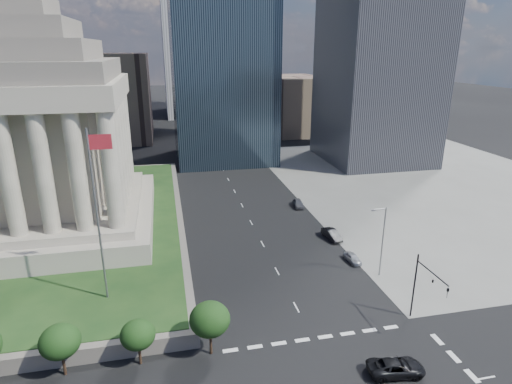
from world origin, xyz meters
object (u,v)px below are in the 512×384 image
object	(u,v)px
pickup_truck	(396,367)
parked_sedan_mid	(332,234)
flagpole	(98,208)
street_lamp_north	(382,238)
traffic_signal_ne	(425,284)
parked_sedan_far	(298,203)
war_memorial	(27,106)
parked_sedan_near	(353,258)

from	to	relation	value
pickup_truck	parked_sedan_mid	bearing A→B (deg)	-3.36
flagpole	street_lamp_north	bearing A→B (deg)	1.63
traffic_signal_ne	street_lamp_north	distance (m)	11.34
pickup_truck	parked_sedan_mid	size ratio (longest dim) A/B	1.17
flagpole	parked_sedan_mid	xyz separation A→B (m)	(33.33, 13.46, -12.34)
traffic_signal_ne	parked_sedan_far	size ratio (longest dim) A/B	1.82
parked_sedan_mid	war_memorial	bearing A→B (deg)	159.73
parked_sedan_far	flagpole	bearing A→B (deg)	-131.04
flagpole	traffic_signal_ne	size ratio (longest dim) A/B	2.50
war_memorial	street_lamp_north	world-z (taller)	war_memorial
street_lamp_north	parked_sedan_far	distance (m)	28.41
war_memorial	parked_sedan_far	xyz separation A→B (m)	(44.64, 4.85, -20.65)
war_memorial	flagpole	distance (m)	28.16
flagpole	war_memorial	bearing A→B (deg)	116.89
pickup_truck	parked_sedan_far	world-z (taller)	pickup_truck
parked_sedan_mid	traffic_signal_ne	bearing A→B (deg)	-94.82
flagpole	traffic_signal_ne	distance (m)	36.69
traffic_signal_ne	parked_sedan_mid	distance (m)	24.21
war_memorial	traffic_signal_ne	bearing A→B (deg)	-36.42
street_lamp_north	parked_sedan_far	size ratio (longest dim) A/B	2.28
pickup_truck	parked_sedan_far	distance (m)	45.76
traffic_signal_ne	parked_sedan_mid	bearing A→B (deg)	92.41
street_lamp_north	parked_sedan_mid	size ratio (longest dim) A/B	2.13
pickup_truck	parked_sedan_near	xyz separation A→B (m)	(5.52, 22.01, -0.13)
parked_sedan_mid	parked_sedan_near	bearing A→B (deg)	-97.23
flagpole	parked_sedan_near	distance (m)	35.99
parked_sedan_far	parked_sedan_mid	bearing A→B (deg)	-79.48
flagpole	traffic_signal_ne	bearing A→B (deg)	-16.71
war_memorial	parked_sedan_far	distance (m)	49.43
traffic_signal_ne	parked_sedan_near	xyz separation A→B (m)	(-1.00, 15.65, -4.62)
traffic_signal_ne	parked_sedan_mid	size ratio (longest dim) A/B	1.70
parked_sedan_far	parked_sedan_near	bearing A→B (deg)	-80.58
parked_sedan_near	parked_sedan_far	world-z (taller)	parked_sedan_far
parked_sedan_near	parked_sedan_mid	world-z (taller)	parked_sedan_mid
pickup_truck	parked_sedan_near	distance (m)	22.69
street_lamp_north	parked_sedan_near	distance (m)	6.90
parked_sedan_near	parked_sedan_mid	xyz separation A→B (m)	(0.00, 8.12, 0.15)
traffic_signal_ne	pickup_truck	world-z (taller)	traffic_signal_ne
street_lamp_north	war_memorial	bearing A→B (deg)	154.08
parked_sedan_near	parked_sedan_far	size ratio (longest dim) A/B	0.84
war_memorial	pickup_truck	xyz separation A→B (m)	(39.98, -40.67, -20.64)
war_memorial	pickup_truck	size ratio (longest dim) A/B	7.11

